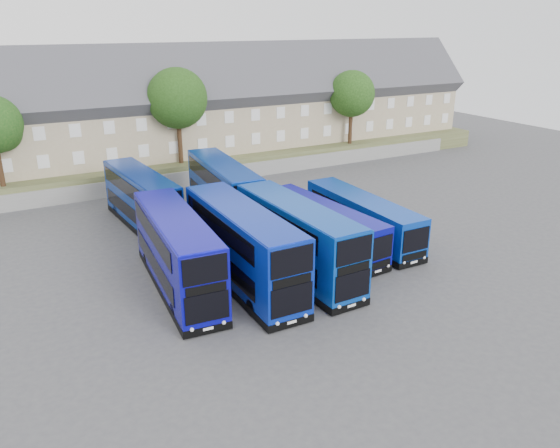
{
  "coord_description": "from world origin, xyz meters",
  "views": [
    {
      "loc": [
        -14.68,
        -25.5,
        15.21
      ],
      "look_at": [
        2.02,
        5.09,
        2.2
      ],
      "focal_mm": 35.0,
      "sensor_mm": 36.0,
      "label": 1
    }
  ],
  "objects_px": {
    "tree_mid": "(178,100)",
    "dd_front_left": "(178,254)",
    "tree_east": "(352,95)",
    "coach_east_a": "(323,227)",
    "tree_far": "(359,84)",
    "dd_front_mid": "(243,248)"
  },
  "relations": [
    {
      "from": "coach_east_a",
      "to": "tree_far",
      "type": "relative_size",
      "value": 1.35
    },
    {
      "from": "dd_front_left",
      "to": "tree_east",
      "type": "distance_m",
      "value": 35.81
    },
    {
      "from": "tree_mid",
      "to": "tree_far",
      "type": "bearing_deg",
      "value": 14.04
    },
    {
      "from": "tree_far",
      "to": "dd_front_left",
      "type": "bearing_deg",
      "value": -139.78
    },
    {
      "from": "tree_far",
      "to": "coach_east_a",
      "type": "bearing_deg",
      "value": -129.85
    },
    {
      "from": "dd_front_left",
      "to": "coach_east_a",
      "type": "xyz_separation_m",
      "value": [
        11.04,
        1.26,
        -0.72
      ]
    },
    {
      "from": "tree_mid",
      "to": "tree_far",
      "type": "xyz_separation_m",
      "value": [
        26.0,
        6.5,
        -0.34
      ]
    },
    {
      "from": "dd_front_left",
      "to": "tree_mid",
      "type": "bearing_deg",
      "value": 74.56
    },
    {
      "from": "dd_front_mid",
      "to": "coach_east_a",
      "type": "bearing_deg",
      "value": 19.05
    },
    {
      "from": "dd_front_left",
      "to": "tree_east",
      "type": "bearing_deg",
      "value": 42.15
    },
    {
      "from": "tree_east",
      "to": "tree_mid",
      "type": "bearing_deg",
      "value": 178.57
    },
    {
      "from": "coach_east_a",
      "to": "dd_front_left",
      "type": "bearing_deg",
      "value": -178.27
    },
    {
      "from": "coach_east_a",
      "to": "tree_mid",
      "type": "height_order",
      "value": "tree_mid"
    },
    {
      "from": "coach_east_a",
      "to": "tree_east",
      "type": "relative_size",
      "value": 1.43
    },
    {
      "from": "dd_front_mid",
      "to": "tree_far",
      "type": "relative_size",
      "value": 1.4
    },
    {
      "from": "dd_front_left",
      "to": "dd_front_mid",
      "type": "distance_m",
      "value": 3.89
    },
    {
      "from": "dd_front_left",
      "to": "tree_far",
      "type": "distance_m",
      "value": 44.84
    },
    {
      "from": "dd_front_mid",
      "to": "tree_east",
      "type": "xyz_separation_m",
      "value": [
        24.3,
        22.97,
        5.03
      ]
    },
    {
      "from": "tree_mid",
      "to": "tree_east",
      "type": "xyz_separation_m",
      "value": [
        20.0,
        -0.5,
        -0.68
      ]
    },
    {
      "from": "dd_front_mid",
      "to": "dd_front_left",
      "type": "bearing_deg",
      "value": 161.87
    },
    {
      "from": "tree_mid",
      "to": "dd_front_left",
      "type": "bearing_deg",
      "value": -109.75
    },
    {
      "from": "tree_mid",
      "to": "tree_east",
      "type": "height_order",
      "value": "tree_mid"
    }
  ]
}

